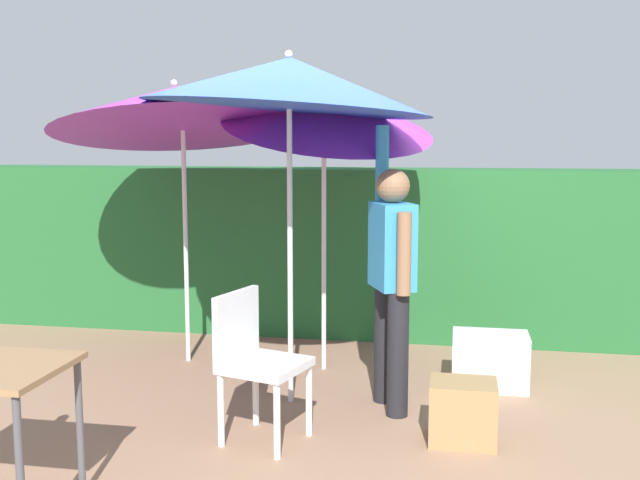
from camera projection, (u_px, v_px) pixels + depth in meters
ground_plane at (312, 409)px, 4.98m from camera, size 24.00×24.00×0.00m
hedge_row at (355, 251)px, 6.89m from camera, size 8.00×0.70×1.52m
umbrella_rainbow at (178, 108)px, 5.79m from camera, size 2.04×2.02×2.44m
umbrella_orange at (289, 84)px, 4.85m from camera, size 1.92×1.91×2.39m
umbrella_yellow at (329, 110)px, 5.59m from camera, size 1.69×1.63×2.45m
person_vendor at (392, 271)px, 4.87m from camera, size 0.35×0.54×1.88m
chair_plastic at (255, 356)px, 4.42m from camera, size 0.55×0.55×0.89m
cooler_box at (490, 360)px, 5.39m from camera, size 0.54×0.33×0.40m
crate_cardboard at (463, 412)px, 4.41m from camera, size 0.39×0.31×0.37m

